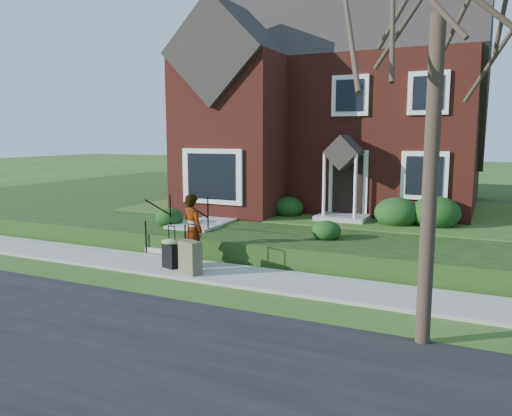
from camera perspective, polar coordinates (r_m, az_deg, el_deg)
The scene contains 11 objects.
ground at distance 12.01m, azimuth -2.79°, elevation -7.82°, with size 120.00×120.00×0.00m, color #2D5119.
street at distance 8.20m, azimuth -20.06°, elevation -16.17°, with size 60.00×6.00×0.01m, color black.
sidewalk at distance 12.00m, azimuth -2.80°, elevation -7.64°, with size 60.00×1.60×0.08m, color #9E9B93.
terrace at distance 21.35m, azimuth 21.05°, elevation -0.42°, with size 44.00×20.00×0.60m, color #17350E.
walkway at distance 17.33m, azimuth -2.39°, elevation -0.67°, with size 1.20×6.00×0.06m, color #9E9B93.
main_house at distance 20.67m, azimuth 9.48°, elevation 13.56°, with size 10.40×10.20×9.40m.
front_steps at distance 14.68m, azimuth -8.08°, elevation -3.00°, with size 1.40×2.02×1.50m.
foundation_shrubs at distance 15.99m, azimuth 9.16°, elevation -0.02°, with size 9.69×4.39×1.03m.
woman at distance 12.62m, azimuth -7.24°, elevation -2.48°, with size 0.66×0.43×1.81m, color #999999.
suitcase_black at distance 12.53m, azimuth -9.79°, elevation -4.94°, with size 0.52×0.47×1.05m.
suitcase_olive at distance 11.95m, azimuth -7.52°, elevation -5.60°, with size 0.62×0.47×1.18m.
Camera 1 is at (5.41, -10.18, 3.34)m, focal length 35.00 mm.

